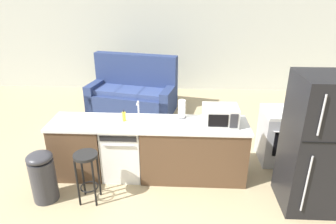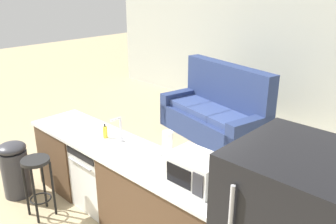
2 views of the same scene
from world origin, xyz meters
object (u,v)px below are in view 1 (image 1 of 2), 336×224
object	(u,v)px
refrigerator	(316,144)
trash_bin	(43,176)
paper_towel_roll	(182,109)
bar_stool	(87,167)
dishwasher	(123,150)
couch	(133,93)
kettle	(303,109)
soap_bottle	(124,116)
stove_range	(284,136)
microwave	(220,116)

from	to	relation	value
refrigerator	trash_bin	size ratio (longest dim) A/B	2.46
paper_towel_roll	bar_stool	world-z (taller)	paper_towel_roll
dishwasher	couch	world-z (taller)	couch
bar_stool	trash_bin	distance (m)	0.64
kettle	couch	bearing A→B (deg)	143.24
refrigerator	paper_towel_roll	size ratio (longest dim) A/B	6.45
soap_bottle	trash_bin	xyz separation A→B (m)	(-1.02, -0.70, -0.59)
dishwasher	refrigerator	xyz separation A→B (m)	(2.60, -0.55, 0.49)
dishwasher	stove_range	distance (m)	2.66
stove_range	trash_bin	size ratio (longest dim) A/B	1.22
paper_towel_roll	trash_bin	size ratio (longest dim) A/B	0.38
microwave	dishwasher	bearing A→B (deg)	179.95
bar_stool	soap_bottle	bearing A→B (deg)	60.76
dishwasher	stove_range	world-z (taller)	stove_range
dishwasher	trash_bin	xyz separation A→B (m)	(-0.98, -0.66, -0.04)
dishwasher	couch	size ratio (longest dim) A/B	0.39
kettle	couch	world-z (taller)	couch
paper_towel_roll	soap_bottle	distance (m)	0.87
refrigerator	soap_bottle	distance (m)	2.63
soap_bottle	stove_range	bearing A→B (deg)	11.09
dishwasher	kettle	distance (m)	2.86
stove_range	soap_bottle	xyz separation A→B (m)	(-2.57, -0.50, 0.52)
stove_range	paper_towel_roll	xyz separation A→B (m)	(-1.71, -0.34, 0.59)
soap_bottle	couch	size ratio (longest dim) A/B	0.08
microwave	trash_bin	distance (m)	2.59
soap_bottle	refrigerator	bearing A→B (deg)	-13.06
refrigerator	paper_towel_roll	xyz separation A→B (m)	(-1.71, 0.76, 0.13)
dishwasher	stove_range	size ratio (longest dim) A/B	0.93
microwave	couch	size ratio (longest dim) A/B	0.23
soap_bottle	bar_stool	bearing A→B (deg)	-119.24
stove_range	soap_bottle	distance (m)	2.67
bar_stool	trash_bin	bearing A→B (deg)	-179.68
stove_range	kettle	world-z (taller)	kettle
bar_stool	couch	bearing A→B (deg)	88.50
refrigerator	couch	world-z (taller)	refrigerator
kettle	refrigerator	bearing A→B (deg)	-99.85
refrigerator	bar_stool	size ratio (longest dim) A/B	2.46
stove_range	microwave	size ratio (longest dim) A/B	1.80
microwave	bar_stool	distance (m)	1.98
stove_range	trash_bin	world-z (taller)	stove_range
couch	paper_towel_roll	bearing A→B (deg)	-65.02
refrigerator	paper_towel_roll	distance (m)	1.88
dishwasher	microwave	bearing A→B (deg)	-0.05
paper_towel_roll	couch	xyz separation A→B (m)	(-1.16, 2.48, -0.64)
dishwasher	refrigerator	world-z (taller)	refrigerator
dishwasher	refrigerator	distance (m)	2.70
refrigerator	couch	xyz separation A→B (m)	(-2.87, 3.24, -0.51)
dishwasher	couch	distance (m)	2.71
refrigerator	stove_range	bearing A→B (deg)	89.99
paper_towel_roll	microwave	bearing A→B (deg)	-20.85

